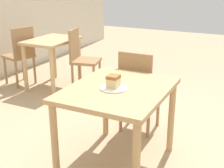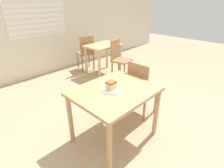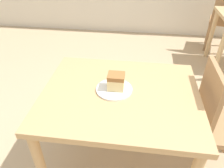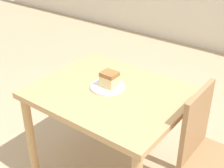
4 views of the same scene
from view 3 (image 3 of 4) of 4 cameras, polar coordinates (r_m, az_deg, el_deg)
name	(u,v)px [view 3 (image 3 of 4)]	position (r m, az deg, el deg)	size (l,w,h in m)	color
dining_table_near	(120,106)	(1.45, 2.09, -5.67)	(0.99, 0.81, 0.75)	tan
chair_near_window	(218,121)	(1.71, 26.01, -8.76)	(0.38, 0.38, 0.91)	#9E754C
chair_far_opposite	(224,19)	(3.74, 27.20, 14.79)	(0.47, 0.47, 0.91)	#9E754C
plate	(114,89)	(1.40, 0.57, -1.37)	(0.23, 0.23, 0.01)	white
cake_slice	(116,81)	(1.37, 1.06, 0.72)	(0.10, 0.09, 0.10)	#E5CC89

